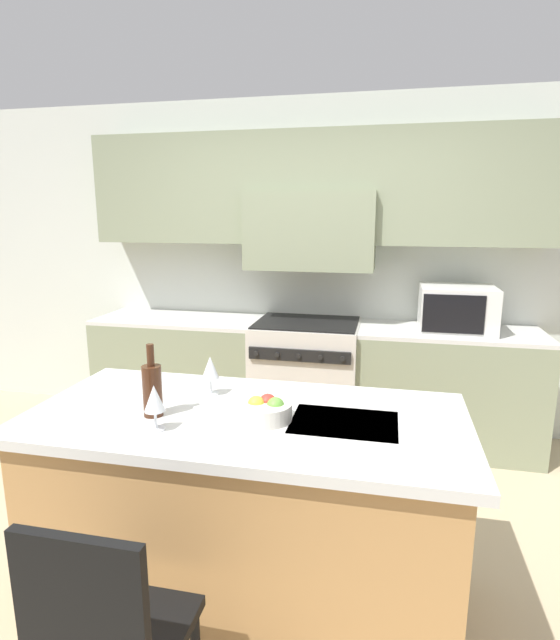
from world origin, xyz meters
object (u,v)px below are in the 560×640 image
object	(u,v)px
microwave	(457,309)
wine_glass_near	(154,400)
range_stove	(306,379)
wine_glass_far	(210,369)
wine_bottle	(152,389)
island_chair	(106,636)
fruit_bowl	(266,410)

from	to	relation	value
microwave	wine_glass_near	xyz separation A→B (m)	(-1.39, -2.11, -0.03)
range_stove	microwave	size ratio (longest dim) A/B	1.77
wine_glass_near	wine_glass_far	size ratio (longest dim) A/B	1.00
wine_bottle	wine_glass_far	distance (m)	0.33
wine_glass_near	microwave	bearing A→B (deg)	56.65
microwave	island_chair	size ratio (longest dim) A/B	0.56
wine_glass_far	fruit_bowl	size ratio (longest dim) A/B	0.86
wine_glass_far	range_stove	bearing A→B (deg)	83.47
island_chair	wine_glass_near	distance (m)	0.79
microwave	fruit_bowl	distance (m)	2.15
range_stove	wine_glass_near	bearing A→B (deg)	-97.28
wine_glass_far	microwave	bearing A→B (deg)	52.05
fruit_bowl	island_chair	bearing A→B (deg)	-111.41
range_stove	wine_glass_far	world-z (taller)	wine_glass_far
wine_glass_far	wine_bottle	bearing A→B (deg)	-117.61
microwave	wine_glass_far	bearing A→B (deg)	-127.95
range_stove	wine_glass_far	distance (m)	1.78
range_stove	wine_glass_far	size ratio (longest dim) A/B	5.02
fruit_bowl	wine_glass_far	bearing A→B (deg)	144.93
microwave	wine_bottle	world-z (taller)	microwave
range_stove	island_chair	bearing A→B (deg)	-93.57
wine_glass_near	wine_bottle	bearing A→B (deg)	119.60
island_chair	wine_bottle	distance (m)	0.90
wine_glass_near	range_stove	bearing A→B (deg)	82.72
wine_bottle	fruit_bowl	xyz separation A→B (m)	(0.48, 0.06, -0.08)
microwave	island_chair	xyz separation A→B (m)	(-1.29, -2.69, -0.56)
microwave	fruit_bowl	world-z (taller)	microwave
range_stove	fruit_bowl	xyz separation A→B (m)	(0.14, -1.89, 0.51)
wine_glass_near	wine_glass_far	distance (m)	0.43
island_chair	fruit_bowl	xyz separation A→B (m)	(0.31, 0.78, 0.44)
wine_glass_near	fruit_bowl	size ratio (longest dim) A/B	0.86
microwave	wine_glass_near	bearing A→B (deg)	-123.35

